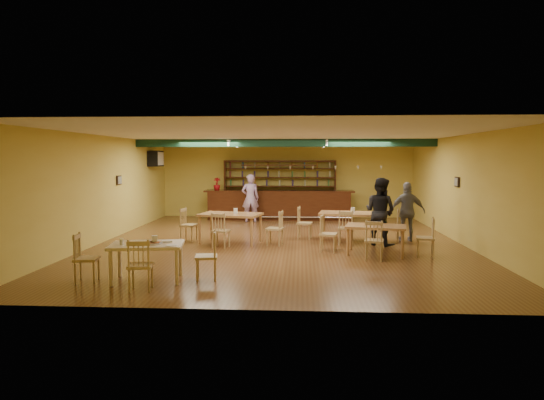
# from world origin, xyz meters

# --- Properties ---
(floor) EXTENTS (12.00, 12.00, 0.00)m
(floor) POSITION_xyz_m (0.00, 0.00, 0.00)
(floor) COLOR #573518
(floor) RESTS_ON ground
(ceiling_beam) EXTENTS (10.00, 0.30, 0.25)m
(ceiling_beam) POSITION_xyz_m (0.00, 2.80, 2.87)
(ceiling_beam) COLOR black
(ceiling_beam) RESTS_ON ceiling
(track_rail_left) EXTENTS (0.05, 2.50, 0.05)m
(track_rail_left) POSITION_xyz_m (-1.80, 3.40, 2.94)
(track_rail_left) COLOR white
(track_rail_left) RESTS_ON ceiling
(track_rail_right) EXTENTS (0.05, 2.50, 0.05)m
(track_rail_right) POSITION_xyz_m (1.40, 3.40, 2.94)
(track_rail_right) COLOR white
(track_rail_right) RESTS_ON ceiling
(ac_unit) EXTENTS (0.34, 0.70, 0.48)m
(ac_unit) POSITION_xyz_m (-4.80, 4.20, 2.35)
(ac_unit) COLOR white
(ac_unit) RESTS_ON wall_left
(picture_left) EXTENTS (0.04, 0.34, 0.28)m
(picture_left) POSITION_xyz_m (-4.97, 1.00, 1.70)
(picture_left) COLOR black
(picture_left) RESTS_ON wall_left
(picture_right) EXTENTS (0.04, 0.34, 0.28)m
(picture_right) POSITION_xyz_m (4.97, 0.50, 1.70)
(picture_right) COLOR black
(picture_right) RESTS_ON wall_right
(bar_counter) EXTENTS (5.74, 0.85, 1.13)m
(bar_counter) POSITION_xyz_m (-0.27, 5.15, 0.56)
(bar_counter) COLOR #35150A
(bar_counter) RESTS_ON ground
(back_bar_hutch) EXTENTS (4.44, 0.40, 2.28)m
(back_bar_hutch) POSITION_xyz_m (-0.27, 5.78, 1.14)
(back_bar_hutch) COLOR #35150A
(back_bar_hutch) RESTS_ON ground
(poinsettia) EXTENTS (0.34, 0.34, 0.48)m
(poinsettia) POSITION_xyz_m (-2.69, 5.15, 1.37)
(poinsettia) COLOR #A90F13
(poinsettia) RESTS_ON bar_counter
(dining_table_b) EXTENTS (1.72, 1.18, 0.80)m
(dining_table_b) POSITION_xyz_m (1.92, 0.59, 0.40)
(dining_table_b) COLOR olive
(dining_table_b) RESTS_ON ground
(dining_table_c) EXTENTS (1.83, 1.32, 0.83)m
(dining_table_c) POSITION_xyz_m (-1.38, -0.11, 0.41)
(dining_table_c) COLOR olive
(dining_table_c) RESTS_ON ground
(dining_table_d) EXTENTS (1.58, 1.13, 0.72)m
(dining_table_d) POSITION_xyz_m (2.42, -1.48, 0.36)
(dining_table_d) COLOR olive
(dining_table_d) RESTS_ON ground
(near_table) EXTENTS (1.48, 1.07, 0.73)m
(near_table) POSITION_xyz_m (-2.38, -4.34, 0.37)
(near_table) COLOR beige
(near_table) RESTS_ON ground
(pizza_tray) EXTENTS (0.45, 0.45, 0.01)m
(pizza_tray) POSITION_xyz_m (-2.28, -4.34, 0.74)
(pizza_tray) COLOR silver
(pizza_tray) RESTS_ON near_table
(parmesan_shaker) EXTENTS (0.08, 0.08, 0.11)m
(parmesan_shaker) POSITION_xyz_m (-2.82, -4.49, 0.79)
(parmesan_shaker) COLOR #EAE5C6
(parmesan_shaker) RESTS_ON near_table
(napkin_stack) EXTENTS (0.24, 0.20, 0.03)m
(napkin_stack) POSITION_xyz_m (-2.04, -4.15, 0.75)
(napkin_stack) COLOR white
(napkin_stack) RESTS_ON near_table
(pizza_server) EXTENTS (0.32, 0.11, 0.00)m
(pizza_server) POSITION_xyz_m (-2.14, -4.29, 0.75)
(pizza_server) COLOR silver
(pizza_server) RESTS_ON pizza_tray
(side_plate) EXTENTS (0.25, 0.25, 0.01)m
(side_plate) POSITION_xyz_m (-1.85, -4.53, 0.74)
(side_plate) COLOR white
(side_plate) RESTS_ON near_table
(patron_bar) EXTENTS (0.71, 0.53, 1.78)m
(patron_bar) POSITION_xyz_m (-1.30, 4.33, 0.89)
(patron_bar) COLOR #9855B8
(patron_bar) RESTS_ON ground
(patron_right_a) EXTENTS (1.13, 1.11, 1.84)m
(patron_right_a) POSITION_xyz_m (2.72, -0.21, 0.92)
(patron_right_a) COLOR black
(patron_right_a) RESTS_ON ground
(patron_right_b) EXTENTS (1.00, 0.44, 1.69)m
(patron_right_b) POSITION_xyz_m (3.62, 0.52, 0.84)
(patron_right_b) COLOR slate
(patron_right_b) RESTS_ON ground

